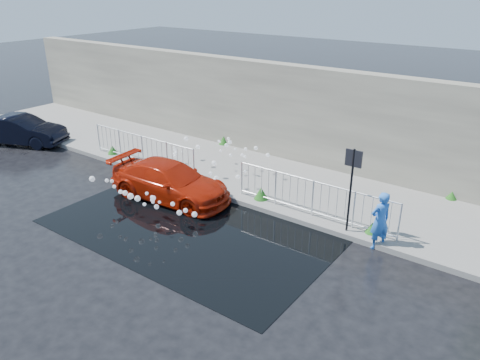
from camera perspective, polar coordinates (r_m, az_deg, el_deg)
The scene contains 13 objects.
ground at distance 13.06m, azimuth -10.30°, elevation -6.72°, with size 90.00×90.00×0.00m, color black.
pavement at distance 16.46m, azimuth 2.18°, elevation 0.46°, with size 30.00×4.00×0.15m, color gray.
curb at distance 14.98m, azimuth -2.11°, elevation -1.91°, with size 30.00×0.25×0.16m, color gray.
retaining_wall at distance 17.65m, azimuth 6.32°, elevation 8.17°, with size 30.00×0.60×3.50m, color #676357.
puddle at distance 13.36m, azimuth -5.73°, elevation -5.67°, with size 8.00×5.00×0.01m, color black.
sign_post at distance 12.45m, azimuth 13.47°, elevation 0.31°, with size 0.45×0.06×2.50m.
railing_left at distance 17.54m, azimuth -11.80°, elevation 3.73°, with size 5.05×0.05×1.10m.
railing_right at distance 13.50m, azimuth 8.86°, elevation -2.05°, with size 5.05×0.05×1.10m.
weeds at distance 16.10m, azimuth 0.13°, elevation 0.88°, with size 12.17×3.93×0.39m.
water_spray at distance 15.17m, azimuth -6.74°, elevation 0.79°, with size 3.70×5.63×1.10m.
red_car at distance 14.90m, azimuth -8.53°, elevation -0.16°, with size 1.66×4.07×1.18m, color #A31906.
dark_car at distance 21.84m, azimuth -25.13°, elevation 5.52°, with size 1.30×3.72×1.23m, color black.
person at distance 12.48m, azimuth 16.70°, elevation -4.76°, with size 0.57×0.38×1.58m, color blue.
Camera 1 is at (8.44, -7.62, 6.43)m, focal length 35.00 mm.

